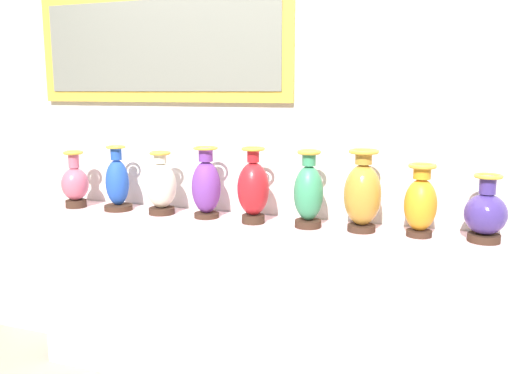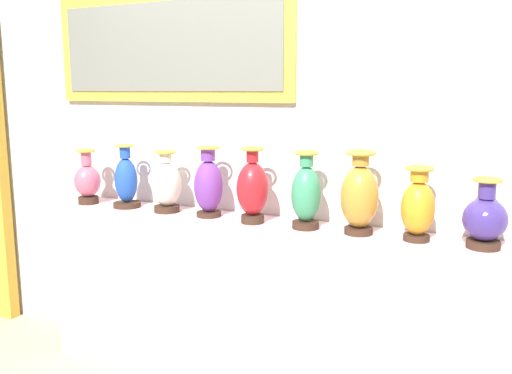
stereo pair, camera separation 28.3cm
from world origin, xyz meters
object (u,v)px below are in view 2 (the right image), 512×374
at_px(vase_ivory, 166,184).
at_px(vase_jade, 306,194).
at_px(vase_ochre, 359,196).
at_px(vase_indigo, 485,219).
at_px(vase_violet, 208,185).
at_px(vase_crimson, 252,189).
at_px(vase_rose, 87,180).
at_px(vase_amber, 418,206).
at_px(vase_sapphire, 126,181).

distance_m(vase_ivory, vase_jade, 0.84).
relative_size(vase_ochre, vase_indigo, 1.29).
bearing_deg(vase_jade, vase_violet, 178.45).
xyz_separation_m(vase_crimson, vase_indigo, (1.11, 0.03, -0.05)).
bearing_deg(vase_rose, vase_ivory, 2.00).
xyz_separation_m(vase_amber, vase_indigo, (0.28, 0.00, -0.03)).
relative_size(vase_sapphire, vase_jade, 0.95).
relative_size(vase_violet, vase_jade, 0.98).
bearing_deg(vase_ochre, vase_violet, 179.78).
bearing_deg(vase_rose, vase_ochre, 0.77).
bearing_deg(vase_ivory, vase_ochre, 0.14).
bearing_deg(vase_rose, vase_violet, 1.75).
distance_m(vase_sapphire, vase_amber, 1.66).
bearing_deg(vase_sapphire, vase_amber, 0.03).
bearing_deg(vase_amber, vase_rose, -179.37).
xyz_separation_m(vase_ivory, vase_ochre, (1.11, 0.00, 0.03)).
distance_m(vase_rose, vase_indigo, 2.23).
relative_size(vase_sapphire, vase_ochre, 0.92).
bearing_deg(vase_crimson, vase_jade, 2.26).
relative_size(vase_violet, vase_amber, 1.11).
bearing_deg(vase_crimson, vase_indigo, 1.34).
bearing_deg(vase_violet, vase_jade, -1.55).
relative_size(vase_crimson, vase_indigo, 1.27).
height_order(vase_jade, vase_ochre, vase_ochre).
distance_m(vase_sapphire, vase_indigo, 1.95).
relative_size(vase_violet, vase_indigo, 1.24).
bearing_deg(vase_jade, vase_amber, 1.20).
height_order(vase_ivory, vase_jade, vase_jade).
bearing_deg(vase_amber, vase_ochre, 179.78).
bearing_deg(vase_crimson, vase_ochre, 2.44).
distance_m(vase_crimson, vase_amber, 0.83).
height_order(vase_violet, vase_indigo, vase_violet).
bearing_deg(vase_sapphire, vase_jade, -0.52).
xyz_separation_m(vase_rose, vase_crimson, (1.11, -0.00, 0.04)).
relative_size(vase_rose, vase_violet, 0.87).
distance_m(vase_ivory, vase_violet, 0.27).
bearing_deg(vase_ochre, vase_sapphire, -179.92).
height_order(vase_sapphire, vase_violet, vase_violet).
bearing_deg(vase_indigo, vase_jade, -179.00).
distance_m(vase_rose, vase_sapphire, 0.28).
xyz_separation_m(vase_crimson, vase_ochre, (0.56, 0.02, 0.01)).
relative_size(vase_sapphire, vase_amber, 1.07).
bearing_deg(vase_ochre, vase_indigo, 0.22).
height_order(vase_violet, vase_amber, vase_violet).
bearing_deg(vase_violet, vase_sapphire, -179.46).
height_order(vase_ivory, vase_amber, vase_ivory).
height_order(vase_crimson, vase_jade, vase_crimson).
relative_size(vase_ivory, vase_amber, 1.01).
bearing_deg(vase_jade, vase_rose, -179.59).
distance_m(vase_amber, vase_indigo, 0.28).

